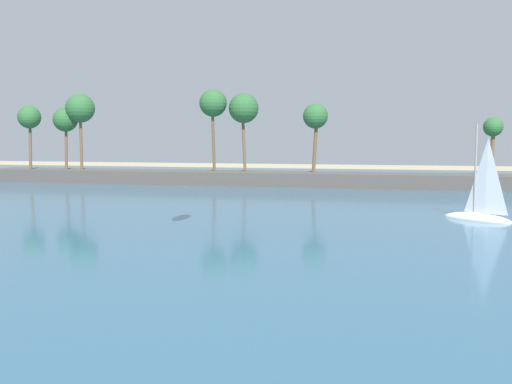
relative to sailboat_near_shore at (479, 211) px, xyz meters
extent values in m
cube|color=#33607F|center=(-11.26, 15.31, -0.74)|extent=(220.00, 104.70, 0.06)
cube|color=#514C47|center=(-11.26, 27.66, 0.13)|extent=(102.25, 6.00, 1.80)
cylinder|color=brown|center=(-51.55, 27.48, 4.56)|extent=(0.46, 0.54, 7.08)
sphere|color=#2D6633|center=(-51.55, 27.48, 8.10)|extent=(3.46, 3.46, 3.46)
cylinder|color=brown|center=(-29.74, 27.69, 5.59)|extent=(0.46, 0.93, 9.14)
sphere|color=#2D6633|center=(-29.74, 27.69, 10.16)|extent=(3.69, 3.69, 3.69)
cylinder|color=brown|center=(-49.19, 27.47, 5.34)|extent=(0.43, 0.41, 8.63)
sphere|color=#2D6633|center=(-49.19, 27.47, 9.65)|extent=(4.06, 4.06, 4.06)
cylinder|color=brown|center=(-16.07, 28.25, 4.68)|extent=(0.85, 0.59, 7.33)
sphere|color=#2D6633|center=(-16.07, 28.25, 8.34)|extent=(3.26, 3.26, 3.26)
cylinder|color=brown|center=(-25.73, 28.54, 5.25)|extent=(0.87, 0.86, 8.47)
sphere|color=#2D6633|center=(-25.73, 28.54, 9.48)|extent=(4.00, 4.00, 4.00)
cylinder|color=brown|center=(5.42, 26.83, 3.94)|extent=(0.59, 0.53, 5.84)
sphere|color=#2D6633|center=(5.42, 26.83, 6.85)|extent=(2.31, 2.31, 2.31)
cylinder|color=brown|center=(-56.54, 26.36, 4.73)|extent=(0.41, 0.67, 7.42)
sphere|color=#2D6633|center=(-56.54, 26.36, 8.43)|extent=(3.22, 3.22, 3.22)
ellipsoid|color=white|center=(-0.10, 0.07, -0.71)|extent=(5.43, 4.41, 1.09)
cylinder|color=gray|center=(-0.32, 0.22, 3.24)|extent=(0.16, 0.16, 6.81)
pyramid|color=silver|center=(0.44, -0.30, 2.73)|extent=(2.12, 1.51, 5.79)
camera|label=1|loc=(-7.27, -46.76, 5.74)|focal=40.32mm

